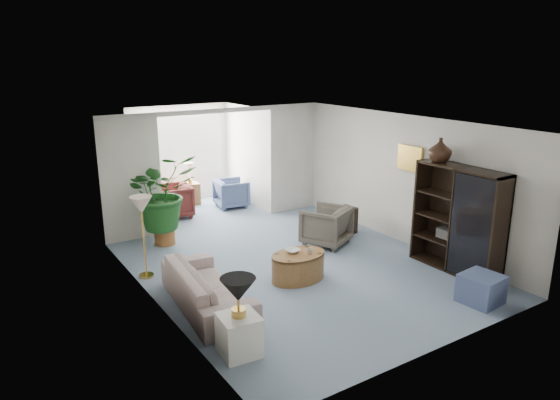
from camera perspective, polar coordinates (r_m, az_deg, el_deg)
floor at (r=8.96m, az=2.10°, el=-7.67°), size 6.00×6.00×0.00m
sunroom_floor at (r=12.34m, az=-8.85°, el=-1.18°), size 2.60×2.60×0.00m
back_pier_left at (r=10.39m, az=-16.21°, el=2.28°), size 1.20×0.12×2.50m
back_pier_right at (r=11.99m, az=1.42°, el=4.67°), size 1.20×0.12×2.50m
back_header at (r=10.87m, az=-6.98°, el=9.80°), size 2.60×0.12×0.10m
window_pane at (r=12.99m, az=-11.08°, el=5.92°), size 2.20×0.02×1.50m
window_blinds at (r=12.96m, az=-11.03°, el=5.90°), size 2.20×0.02×1.50m
framed_picture at (r=9.95m, az=14.29°, el=4.50°), size 0.04×0.50×0.40m
sofa at (r=7.66m, az=-8.10°, el=-9.58°), size 1.01×2.15×0.61m
end_table at (r=6.53m, az=-4.56°, el=-14.71°), size 0.51×0.51×0.52m
table_lamp at (r=6.24m, az=-4.68°, el=-9.90°), size 0.44×0.44×0.30m
floor_lamp at (r=8.53m, az=-15.16°, el=-0.53°), size 0.36×0.36×0.28m
coffee_table at (r=8.49m, az=2.03°, el=-7.39°), size 1.14×1.14×0.45m
coffee_bowl at (r=8.44m, az=1.38°, el=-5.66°), size 0.28×0.28×0.06m
coffee_cup at (r=8.39m, az=3.29°, el=-5.68°), size 0.12×0.12×0.09m
wingback_chair at (r=10.00m, az=5.14°, el=-2.85°), size 1.09×1.10×0.75m
side_table_dark at (r=10.68m, az=7.11°, el=-2.27°), size 0.49×0.41×0.55m
entertainment_cabinet at (r=9.12m, az=19.17°, el=-2.09°), size 0.43×1.63×1.81m
cabinet_urn at (r=9.16m, az=17.36°, el=5.33°), size 0.40×0.40×0.41m
ottoman at (r=8.31m, az=21.44°, el=-9.16°), size 0.59×0.59×0.43m
plant_pot at (r=10.29m, az=-12.68°, el=-3.92°), size 0.40×0.40×0.32m
house_plant at (r=10.03m, az=-12.98°, el=0.89°), size 1.32×1.15×1.47m
sunroom_chair_blue at (r=12.48m, az=-5.42°, el=0.75°), size 0.84×0.82×0.67m
sunroom_chair_maroon at (r=11.88m, az=-11.84°, el=-0.12°), size 0.92×0.91×0.75m
sunroom_table at (r=12.85m, az=-9.92°, el=0.69°), size 0.48×0.40×0.53m
shelf_clutter at (r=9.02m, az=19.72°, el=-3.09°), size 0.30×0.91×0.61m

